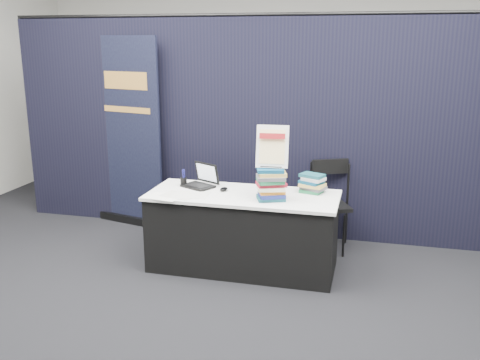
% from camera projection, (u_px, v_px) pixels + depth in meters
% --- Properties ---
extents(floor, '(8.00, 8.00, 0.00)m').
position_uv_depth(floor, '(228.00, 292.00, 4.73)').
color(floor, black).
rests_on(floor, ground).
extents(wall_back, '(8.00, 0.02, 3.50)m').
position_uv_depth(wall_back, '(299.00, 68.00, 8.03)').
color(wall_back, silver).
rests_on(wall_back, floor).
extents(drape_partition, '(6.00, 0.08, 2.40)m').
position_uv_depth(drape_partition, '(266.00, 129.00, 5.92)').
color(drape_partition, black).
rests_on(drape_partition, floor).
extents(display_table, '(1.80, 0.75, 0.75)m').
position_uv_depth(display_table, '(243.00, 231.00, 5.15)').
color(display_table, black).
rests_on(display_table, floor).
extents(laptop, '(0.36, 0.36, 0.23)m').
position_uv_depth(laptop, '(199.00, 181.00, 5.30)').
color(laptop, black).
rests_on(laptop, display_table).
extents(mouse, '(0.08, 0.12, 0.03)m').
position_uv_depth(mouse, '(224.00, 189.00, 5.15)').
color(mouse, black).
rests_on(mouse, display_table).
extents(brochure_left, '(0.34, 0.27, 0.00)m').
position_uv_depth(brochure_left, '(164.00, 197.00, 4.95)').
color(brochure_left, white).
rests_on(brochure_left, display_table).
extents(brochure_mid, '(0.33, 0.25, 0.00)m').
position_uv_depth(brochure_mid, '(191.00, 195.00, 5.02)').
color(brochure_mid, silver).
rests_on(brochure_mid, display_table).
extents(brochure_right, '(0.37, 0.30, 0.00)m').
position_uv_depth(brochure_right, '(179.00, 195.00, 5.00)').
color(brochure_right, silver).
rests_on(brochure_right, display_table).
extents(pen_cup, '(0.07, 0.07, 0.08)m').
position_uv_depth(pen_cup, '(184.00, 182.00, 5.32)').
color(pen_cup, black).
rests_on(pen_cup, display_table).
extents(book_stack_tall, '(0.29, 0.26, 0.30)m').
position_uv_depth(book_stack_tall, '(271.00, 184.00, 4.83)').
color(book_stack_tall, '#164C56').
rests_on(book_stack_tall, display_table).
extents(book_stack_short, '(0.25, 0.22, 0.18)m').
position_uv_depth(book_stack_short, '(313.00, 183.00, 5.08)').
color(book_stack_short, '#1E7345').
rests_on(book_stack_short, display_table).
extents(info_sign, '(0.30, 0.16, 0.39)m').
position_uv_depth(info_sign, '(272.00, 147.00, 4.77)').
color(info_sign, black).
rests_on(info_sign, book_stack_tall).
extents(pullup_banner, '(0.94, 0.31, 2.21)m').
position_uv_depth(pullup_banner, '(129.00, 144.00, 6.27)').
color(pullup_banner, black).
rests_on(pullup_banner, floor).
extents(stacking_chair, '(0.56, 0.58, 0.93)m').
position_uv_depth(stacking_chair, '(327.00, 201.00, 5.64)').
color(stacking_chair, black).
rests_on(stacking_chair, floor).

